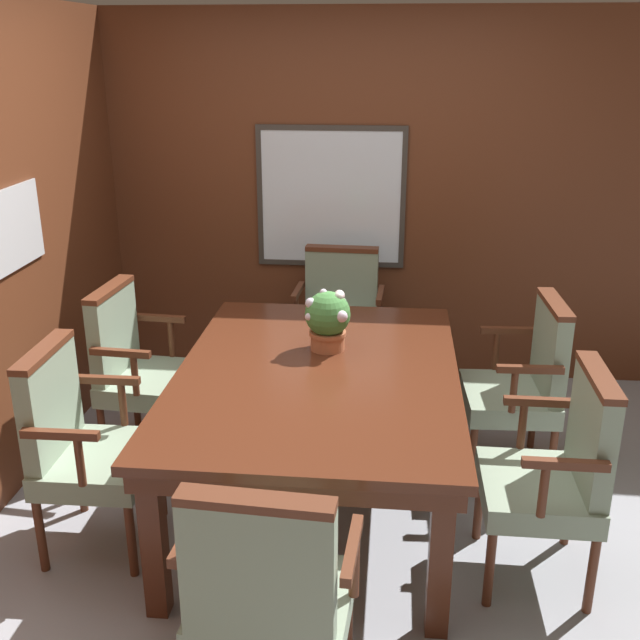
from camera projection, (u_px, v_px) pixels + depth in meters
ground_plane at (315, 516)px, 3.73m from camera, size 14.00×14.00×0.00m
wall_back at (344, 201)px, 5.04m from camera, size 7.20×0.08×2.45m
dining_table at (317, 386)px, 3.62m from camera, size 1.34×1.91×0.74m
chair_head_far at (339, 317)px, 4.91m from camera, size 0.59×0.49×0.98m
chair_left_near at (80, 440)px, 3.37m from camera, size 0.48×0.58×0.98m
chair_left_far at (136, 363)px, 4.19m from camera, size 0.51×0.59×0.98m
chair_right_near at (558, 468)px, 3.15m from camera, size 0.47×0.57×0.98m
chair_right_far at (524, 379)px, 3.98m from camera, size 0.49×0.59×0.98m
chair_head_near at (268, 594)px, 2.42m from camera, size 0.59×0.50×0.98m
potted_plant at (328, 319)px, 3.78m from camera, size 0.23×0.23×0.32m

